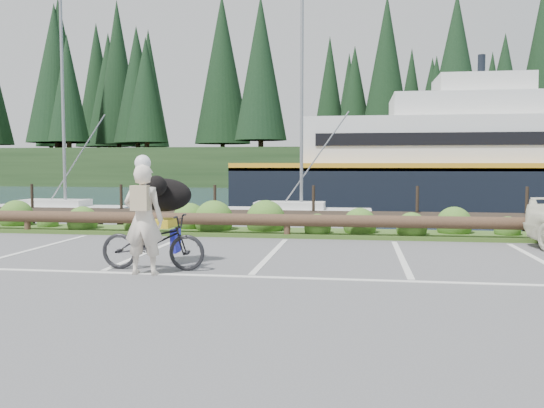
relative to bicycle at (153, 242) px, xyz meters
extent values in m
plane|color=#525254|center=(1.79, 0.01, -0.49)|extent=(72.00, 72.00, 0.00)
plane|color=#1A293F|center=(1.79, 48.01, -1.69)|extent=(160.00, 160.00, 0.00)
cube|color=#3D5B21|center=(1.79, 5.31, -0.44)|extent=(34.00, 1.60, 0.10)
imported|color=black|center=(0.00, 0.00, 0.00)|extent=(1.86, 0.66, 0.97)
imported|color=beige|center=(0.00, -0.43, 0.44)|extent=(0.68, 0.45, 1.85)
ellipsoid|color=black|center=(0.00, 0.59, 0.79)|extent=(0.52, 1.06, 0.61)
camera|label=1|loc=(3.54, -9.54, 1.36)|focal=38.00mm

